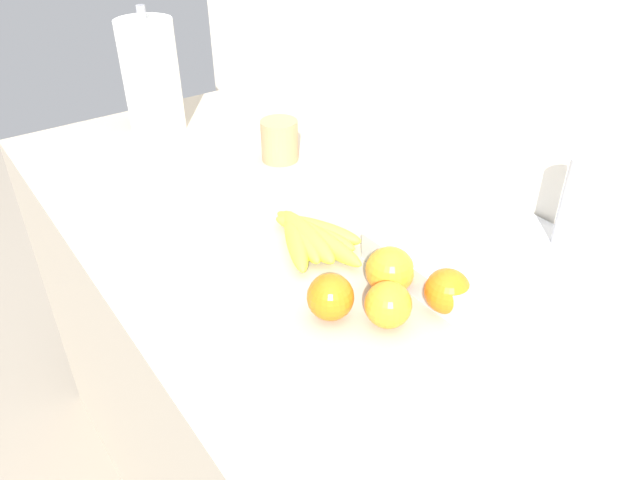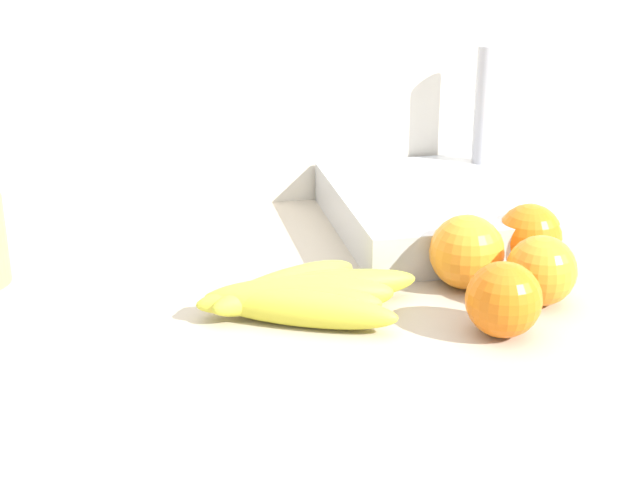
{
  "view_description": "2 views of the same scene",
  "coord_description": "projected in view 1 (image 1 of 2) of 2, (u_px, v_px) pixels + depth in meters",
  "views": [
    {
      "loc": [
        0.64,
        -0.49,
        1.46
      ],
      "look_at": [
        -0.03,
        -0.01,
        0.91
      ],
      "focal_mm": 33.84,
      "sensor_mm": 36.0,
      "label": 1
    },
    {
      "loc": [
        -0.23,
        -0.82,
        1.27
      ],
      "look_at": [
        -0.05,
        0.01,
        0.95
      ],
      "focal_mm": 54.69,
      "sensor_mm": 36.0,
      "label": 2
    }
  ],
  "objects": [
    {
      "name": "sink_basin",
      "position": [
        516.0,
        275.0,
        0.93
      ],
      "size": [
        0.41,
        0.28,
        0.2
      ],
      "color": "#B7BABF",
      "rests_on": "counter"
    },
    {
      "name": "orange_center",
      "position": [
        447.0,
        291.0,
        0.88
      ],
      "size": [
        0.07,
        0.07,
        0.07
      ],
      "primitive_type": "sphere",
      "color": "orange",
      "rests_on": "counter"
    },
    {
      "name": "counter",
      "position": [
        331.0,
        439.0,
        1.23
      ],
      "size": [
        1.72,
        0.67,
        0.87
      ],
      "primitive_type": "cube",
      "color": "#ADA08C",
      "rests_on": "ground"
    },
    {
      "name": "mug",
      "position": [
        280.0,
        140.0,
        1.3
      ],
      "size": [
        0.08,
        0.08,
        0.09
      ],
      "primitive_type": "cylinder",
      "color": "tan",
      "rests_on": "counter"
    },
    {
      "name": "orange_far_right",
      "position": [
        330.0,
        297.0,
        0.87
      ],
      "size": [
        0.07,
        0.07,
        0.07
      ],
      "primitive_type": "sphere",
      "color": "orange",
      "rests_on": "counter"
    },
    {
      "name": "wall_back",
      "position": [
        467.0,
        292.0,
        1.29
      ],
      "size": [
        2.12,
        0.06,
        1.3
      ],
      "primitive_type": "cube",
      "color": "silver",
      "rests_on": "ground"
    },
    {
      "name": "orange_back_left",
      "position": [
        390.0,
        271.0,
        0.92
      ],
      "size": [
        0.08,
        0.08,
        0.08
      ],
      "primitive_type": "sphere",
      "color": "orange",
      "rests_on": "counter"
    },
    {
      "name": "paper_towel_roll",
      "position": [
        151.0,
        77.0,
        1.4
      ],
      "size": [
        0.13,
        0.13,
        0.29
      ],
      "color": "white",
      "rests_on": "counter"
    },
    {
      "name": "orange_front",
      "position": [
        388.0,
        305.0,
        0.86
      ],
      "size": [
        0.07,
        0.07,
        0.07
      ],
      "primitive_type": "sphere",
      "color": "orange",
      "rests_on": "counter"
    },
    {
      "name": "banana_bunch",
      "position": [
        309.0,
        236.0,
        1.04
      ],
      "size": [
        0.22,
        0.16,
        0.04
      ],
      "color": "yellow",
      "rests_on": "counter"
    }
  ]
}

